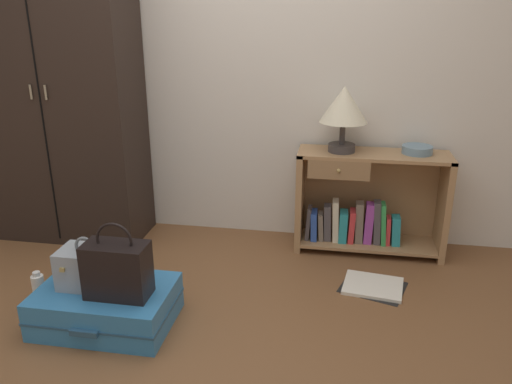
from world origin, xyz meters
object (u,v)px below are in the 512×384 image
object	(u,v)px
bowl	(417,150)
wardrobe	(58,87)
suitcase_large	(107,306)
open_book_on_floor	(373,286)
train_case	(87,267)
handbag	(117,269)
bottle	(39,290)
bookshelf	(365,205)
table_lamp	(344,107)

from	to	relation	value
bowl	wardrobe	bearing A→B (deg)	-177.72
suitcase_large	open_book_on_floor	world-z (taller)	suitcase_large
wardrobe	suitcase_large	size ratio (longest dim) A/B	3.08
train_case	open_book_on_floor	distance (m)	1.60
handbag	bottle	world-z (taller)	handbag
wardrobe	bowl	world-z (taller)	wardrobe
bookshelf	suitcase_large	size ratio (longest dim) A/B	1.41
bookshelf	table_lamp	size ratio (longest dim) A/B	2.31
bowl	suitcase_large	xyz separation A→B (m)	(-1.61, -1.13, -0.60)
wardrobe	open_book_on_floor	bearing A→B (deg)	-11.91
bookshelf	bottle	bearing A→B (deg)	-150.09
bookshelf	train_case	bearing A→B (deg)	-142.21
bottle	bookshelf	bearing A→B (deg)	29.91
suitcase_large	wardrobe	bearing A→B (deg)	125.12
table_lamp	handbag	world-z (taller)	table_lamp
table_lamp	handbag	bearing A→B (deg)	-132.32
handbag	open_book_on_floor	size ratio (longest dim) A/B	0.92
bookshelf	open_book_on_floor	bearing A→B (deg)	-84.17
table_lamp	wardrobe	bearing A→B (deg)	-178.21
wardrobe	open_book_on_floor	distance (m)	2.39
table_lamp	suitcase_large	distance (m)	1.80
bowl	handbag	size ratio (longest dim) A/B	0.49
bookshelf	train_case	xyz separation A→B (m)	(-1.41, -1.09, -0.01)
train_case	bottle	world-z (taller)	train_case
bowl	bottle	bearing A→B (deg)	-153.33
bookshelf	bowl	world-z (taller)	bowl
bowl	train_case	world-z (taller)	bowl
bottle	open_book_on_floor	bearing A→B (deg)	15.30
handbag	bottle	xyz separation A→B (m)	(-0.54, 0.15, -0.25)
wardrobe	handbag	distance (m)	1.54
bowl	bookshelf	bearing A→B (deg)	-176.12
bookshelf	table_lamp	world-z (taller)	table_lamp
table_lamp	handbag	size ratio (longest dim) A/B	1.07
table_lamp	train_case	bearing A→B (deg)	-138.88
handbag	bookshelf	bearing A→B (deg)	43.61
bookshelf	bottle	size ratio (longest dim) A/B	4.77
bookshelf	table_lamp	xyz separation A→B (m)	(-0.17, -0.02, 0.64)
table_lamp	open_book_on_floor	xyz separation A→B (m)	(0.23, -0.50, -0.95)
bottle	wardrobe	bearing A→B (deg)	107.08
wardrobe	bookshelf	distance (m)	2.18
table_lamp	bookshelf	bearing A→B (deg)	4.91
bookshelf	bottle	xyz separation A→B (m)	(-1.76, -1.01, -0.22)
table_lamp	train_case	size ratio (longest dim) A/B	1.54
train_case	handbag	xyz separation A→B (m)	(0.19, -0.07, 0.04)
bookshelf	bowl	distance (m)	0.49
bowl	suitcase_large	world-z (taller)	bowl
train_case	handbag	distance (m)	0.21
bookshelf	open_book_on_floor	xyz separation A→B (m)	(0.05, -0.52, -0.31)
handbag	bottle	distance (m)	0.62
bookshelf	open_book_on_floor	size ratio (longest dim) A/B	2.28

